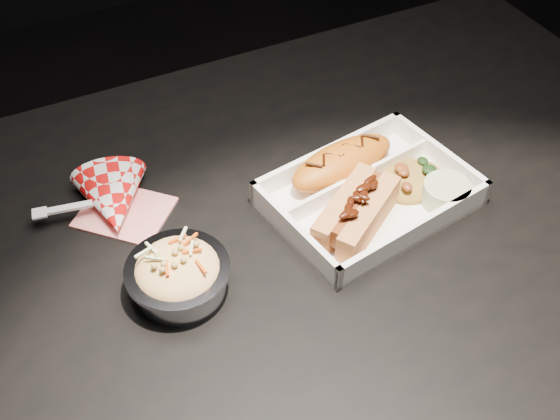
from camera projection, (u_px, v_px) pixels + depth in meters
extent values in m
cube|color=black|center=(301.00, 240.00, 0.89)|extent=(1.20, 0.80, 0.03)
cylinder|color=black|center=(446.00, 167.00, 1.54)|extent=(0.05, 0.05, 0.72)
cube|color=white|center=(369.00, 202.00, 0.91)|extent=(0.28, 0.22, 0.01)
cube|color=white|center=(328.00, 157.00, 0.95)|extent=(0.25, 0.05, 0.04)
cube|color=white|center=(416.00, 233.00, 0.85)|extent=(0.25, 0.05, 0.04)
cube|color=white|center=(294.00, 234.00, 0.85)|extent=(0.04, 0.18, 0.04)
cube|color=white|center=(438.00, 157.00, 0.95)|extent=(0.04, 0.18, 0.04)
cube|color=white|center=(357.00, 183.00, 0.91)|extent=(0.23, 0.04, 0.03)
ellipsoid|color=#C26013|center=(342.00, 162.00, 0.92)|extent=(0.17, 0.09, 0.05)
cube|color=#CC8045|center=(369.00, 219.00, 0.85)|extent=(0.12, 0.09, 0.04)
cube|color=#CC8045|center=(344.00, 209.00, 0.86)|extent=(0.12, 0.09, 0.04)
cylinder|color=brown|center=(357.00, 209.00, 0.85)|extent=(0.11, 0.09, 0.03)
ellipsoid|color=#B08233|center=(413.00, 175.00, 0.91)|extent=(0.11, 0.09, 0.03)
cylinder|color=#ABBE90|center=(446.00, 194.00, 0.89)|extent=(0.06, 0.06, 0.03)
cylinder|color=silver|center=(179.00, 280.00, 0.80)|extent=(0.11, 0.11, 0.04)
cylinder|color=silver|center=(177.00, 269.00, 0.79)|extent=(0.12, 0.12, 0.01)
ellipsoid|color=beige|center=(177.00, 269.00, 0.79)|extent=(0.10, 0.10, 0.04)
cube|color=red|center=(125.00, 212.00, 0.90)|extent=(0.14, 0.14, 0.00)
cone|color=red|center=(113.00, 201.00, 0.89)|extent=(0.12, 0.13, 0.10)
cube|color=white|center=(68.00, 208.00, 0.88)|extent=(0.06, 0.02, 0.00)
cube|color=white|center=(40.00, 213.00, 0.87)|extent=(0.02, 0.02, 0.00)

